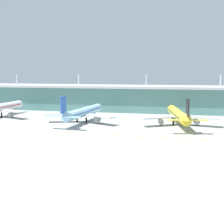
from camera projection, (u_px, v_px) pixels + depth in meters
ground_plane at (125, 136)px, 165.02m from camera, size 600.00×600.00×0.00m
terminal_building at (147, 98)px, 261.02m from camera, size 288.00×34.00×30.06m
airliner_near_middle at (83, 112)px, 206.83m from camera, size 48.56×63.63×18.90m
airliner_far_middle at (178, 115)px, 196.01m from camera, size 48.03×64.56×18.90m
taxiway_stripe_west at (0, 130)px, 179.51m from camera, size 28.00×0.70×0.04m
taxiway_stripe_mid_west at (57, 133)px, 172.25m from camera, size 28.00×0.70×0.04m
taxiway_stripe_centre at (119, 136)px, 164.99m from camera, size 28.00×0.70×0.04m
taxiway_stripe_mid_east at (187, 139)px, 157.73m from camera, size 28.00×0.70×0.04m
safety_cone_left_wingtip at (3, 120)px, 213.34m from camera, size 0.56×0.56×0.70m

